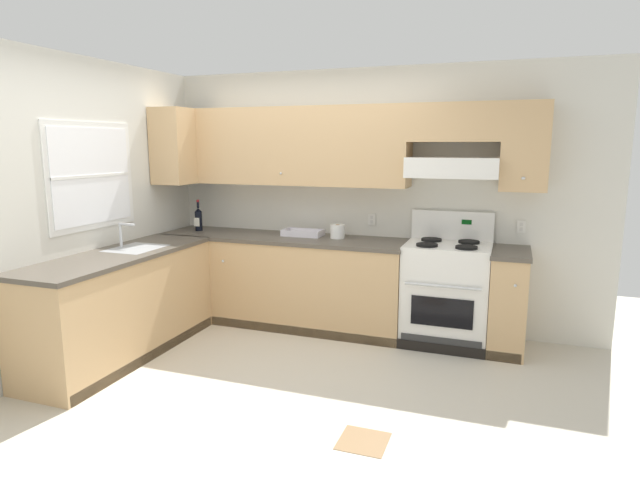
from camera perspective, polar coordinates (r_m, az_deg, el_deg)
name	(u,v)px	position (r m, az deg, el deg)	size (l,w,h in m)	color
ground_plane	(252,375)	(4.41, -7.31, -14.21)	(7.04, 7.04, 0.00)	beige
floor_accent_tile	(363,441)	(3.53, 4.68, -20.74)	(0.30, 0.30, 0.01)	olive
wall_back	(354,179)	(5.30, 3.70, 6.56)	(4.68, 0.57, 2.55)	silver
wall_left	(101,198)	(5.14, -22.51, 4.17)	(0.47, 4.00, 2.55)	silver
counter_back_run	(304,283)	(5.34, -1.70, -4.60)	(3.60, 0.65, 0.91)	tan
counter_left_run	(122,304)	(4.91, -20.55, -6.48)	(0.63, 1.91, 1.13)	tan
stove	(446,293)	(5.02, 13.43, -5.52)	(0.76, 0.62, 1.20)	white
wine_bottle	(199,219)	(5.79, -12.95, 2.25)	(0.08, 0.08, 0.33)	black
bowl	(303,234)	(5.35, -1.86, 0.68)	(0.40, 0.22, 0.06)	silver
paper_towel_roll	(338,231)	(5.19, 1.90, 0.93)	(0.14, 0.14, 0.14)	white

